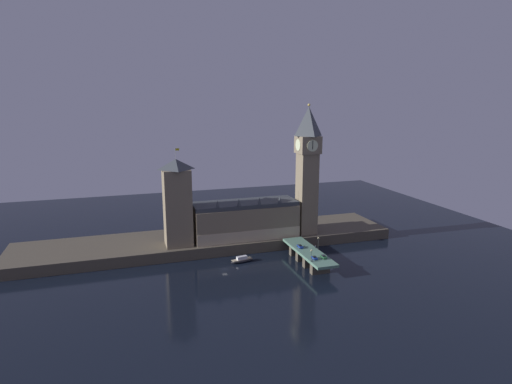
{
  "coord_description": "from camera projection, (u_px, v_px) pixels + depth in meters",
  "views": [
    {
      "loc": [
        -47.15,
        -200.93,
        84.93
      ],
      "look_at": [
        23.25,
        20.0,
        35.16
      ],
      "focal_mm": 30.0,
      "sensor_mm": 36.0,
      "label": 1
    }
  ],
  "objects": [
    {
      "name": "bridge",
      "position": [
        309.0,
        255.0,
        226.59
      ],
      "size": [
        11.45,
        46.0,
        7.12
      ],
      "color": "slate",
      "rests_on": "ground_plane"
    },
    {
      "name": "car_northbound_lead",
      "position": [
        300.0,
        246.0,
        230.36
      ],
      "size": [
        2.08,
        4.64,
        1.55
      ],
      "color": "navy",
      "rests_on": "bridge"
    },
    {
      "name": "car_northbound_trail",
      "position": [
        314.0,
        258.0,
        213.71
      ],
      "size": [
        2.05,
        4.01,
        1.52
      ],
      "color": "navy",
      "rests_on": "bridge"
    },
    {
      "name": "street_lamp_near",
      "position": [
        311.0,
        254.0,
        209.92
      ],
      "size": [
        1.34,
        0.6,
        6.31
      ],
      "color": "#2D3333",
      "rests_on": "bridge"
    },
    {
      "name": "embankment",
      "position": [
        209.0,
        241.0,
        254.68
      ],
      "size": [
        220.0,
        42.0,
        6.14
      ],
      "color": "#4C4438",
      "rests_on": "ground_plane"
    },
    {
      "name": "car_southbound_lead",
      "position": [
        324.0,
        257.0,
        215.15
      ],
      "size": [
        2.01,
        4.36,
        1.57
      ],
      "color": "#235633",
      "rests_on": "bridge"
    },
    {
      "name": "boat_upstream",
      "position": [
        242.0,
        260.0,
        228.94
      ],
      "size": [
        13.23,
        5.79,
        3.36
      ],
      "color": "#28282D",
      "rests_on": "ground_plane"
    },
    {
      "name": "pedestrian_mid_walk",
      "position": [
        316.0,
        247.0,
        229.55
      ],
      "size": [
        0.38,
        0.38,
        1.57
      ],
      "color": "black",
      "rests_on": "bridge"
    },
    {
      "name": "street_lamp_mid",
      "position": [
        318.0,
        242.0,
        226.79
      ],
      "size": [
        1.34,
        0.6,
        6.93
      ],
      "color": "#2D3333",
      "rests_on": "bridge"
    },
    {
      "name": "pedestrian_near_rail",
      "position": [
        312.0,
        260.0,
        210.08
      ],
      "size": [
        0.38,
        0.38,
        1.69
      ],
      "color": "black",
      "rests_on": "bridge"
    },
    {
      "name": "parliament_hall",
      "position": [
        245.0,
        219.0,
        250.24
      ],
      "size": [
        60.69,
        21.2,
        25.33
      ],
      "color": "#7F7056",
      "rests_on": "embankment"
    },
    {
      "name": "victoria_tower",
      "position": [
        177.0,
        202.0,
        233.7
      ],
      "size": [
        14.75,
        14.75,
        54.08
      ],
      "color": "#7F7056",
      "rests_on": "embankment"
    },
    {
      "name": "ground_plane",
      "position": [
        225.0,
        270.0,
        219.0
      ],
      "size": [
        400.0,
        400.0,
        0.0
      ],
      "primitive_type": "plane",
      "color": "black"
    },
    {
      "name": "clock_tower",
      "position": [
        307.0,
        166.0,
        251.03
      ],
      "size": [
        12.87,
        12.98,
        77.07
      ],
      "color": "#7F7056",
      "rests_on": "embankment"
    }
  ]
}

